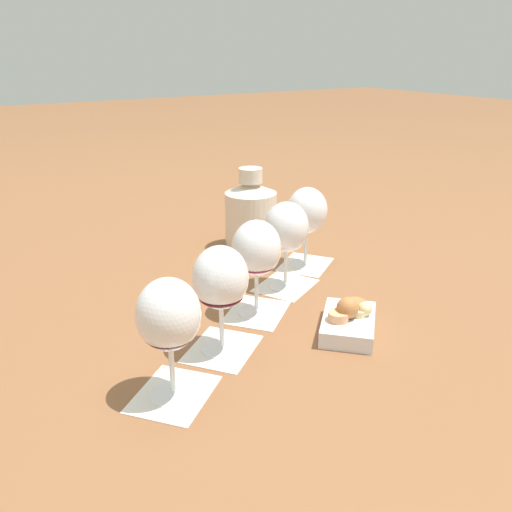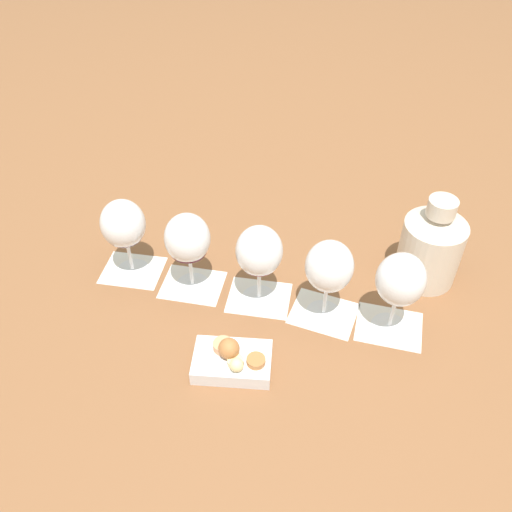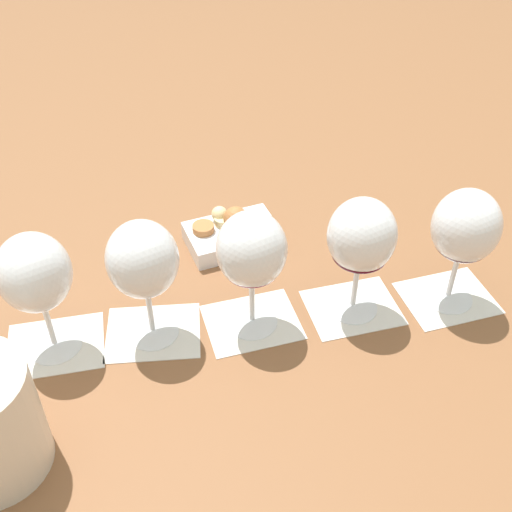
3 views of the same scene
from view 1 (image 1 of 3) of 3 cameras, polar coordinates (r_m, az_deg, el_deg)
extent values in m
plane|color=brown|center=(0.95, -0.04, -6.18)|extent=(8.00, 8.00, 0.00)
cube|color=silver|center=(1.17, 5.20, -0.88)|extent=(0.15, 0.14, 0.00)
cube|color=silver|center=(1.06, 3.09, -3.13)|extent=(0.15, 0.14, 0.00)
cube|color=silver|center=(0.96, 0.05, -5.91)|extent=(0.15, 0.15, 0.00)
cube|color=silver|center=(0.85, -3.58, -9.70)|extent=(0.15, 0.15, 0.00)
cube|color=silver|center=(0.76, -8.66, -14.14)|extent=(0.15, 0.15, 0.00)
cylinder|color=white|center=(1.16, 5.21, -0.71)|extent=(0.07, 0.07, 0.01)
cylinder|color=white|center=(1.15, 5.27, 1.09)|extent=(0.01, 0.01, 0.07)
ellipsoid|color=white|center=(1.13, 5.41, 4.80)|extent=(0.08, 0.08, 0.10)
ellipsoid|color=#DB606A|center=(1.13, 5.37, 3.70)|extent=(0.07, 0.07, 0.04)
cylinder|color=white|center=(1.06, 3.10, -2.94)|extent=(0.07, 0.07, 0.01)
cylinder|color=white|center=(1.05, 3.14, -0.99)|extent=(0.01, 0.01, 0.07)
ellipsoid|color=white|center=(1.02, 3.23, 3.06)|extent=(0.08, 0.08, 0.10)
ellipsoid|color=#A7313C|center=(1.03, 3.20, 1.75)|extent=(0.07, 0.07, 0.04)
cylinder|color=white|center=(0.96, 0.05, -5.72)|extent=(0.07, 0.07, 0.01)
cylinder|color=white|center=(0.94, 0.05, -3.60)|extent=(0.01, 0.01, 0.07)
ellipsoid|color=white|center=(0.91, 0.05, 0.84)|extent=(0.08, 0.08, 0.10)
ellipsoid|color=maroon|center=(0.92, 0.05, -0.65)|extent=(0.07, 0.07, 0.03)
cylinder|color=white|center=(0.85, -3.59, -9.49)|extent=(0.07, 0.07, 0.01)
cylinder|color=white|center=(0.83, -3.65, -7.18)|extent=(0.01, 0.01, 0.07)
ellipsoid|color=white|center=(0.80, -3.78, -2.26)|extent=(0.08, 0.08, 0.10)
ellipsoid|color=#400817|center=(0.81, -3.73, -4.09)|extent=(0.07, 0.07, 0.03)
cylinder|color=white|center=(0.76, -8.68, -13.91)|extent=(0.07, 0.07, 0.01)
cylinder|color=white|center=(0.74, -8.85, -11.43)|extent=(0.01, 0.01, 0.07)
ellipsoid|color=white|center=(0.70, -9.20, -6.07)|extent=(0.08, 0.08, 0.10)
ellipsoid|color=#34101A|center=(0.71, -9.08, -7.88)|extent=(0.07, 0.07, 0.03)
cylinder|color=beige|center=(1.24, -0.56, 3.76)|extent=(0.12, 0.12, 0.13)
cone|color=beige|center=(1.22, -0.57, 7.20)|extent=(0.12, 0.12, 0.02)
cylinder|color=beige|center=(1.22, -0.58, 8.49)|extent=(0.05, 0.05, 0.03)
cube|color=silver|center=(0.91, 9.69, -7.09)|extent=(0.15, 0.15, 0.03)
sphere|color=#B2703D|center=(0.89, 9.61, -5.41)|extent=(0.04, 0.04, 0.04)
sphere|color=beige|center=(0.90, 11.39, -5.48)|extent=(0.02, 0.02, 0.02)
cylinder|color=beige|center=(0.90, 10.71, -5.84)|extent=(0.03, 0.03, 0.01)
cylinder|color=tan|center=(0.88, 8.66, -6.30)|extent=(0.03, 0.03, 0.01)
cylinder|color=#B2703D|center=(0.93, 10.48, -4.93)|extent=(0.03, 0.03, 0.01)
camera|label=2|loc=(1.07, 50.50, 32.07)|focal=38.00mm
camera|label=3|loc=(1.28, -24.53, 26.57)|focal=45.00mm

